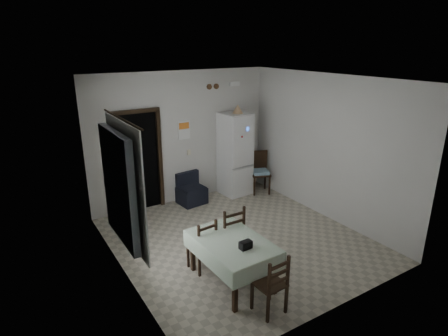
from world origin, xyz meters
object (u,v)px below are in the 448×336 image
fridge (235,154)px  dining_table (232,261)px  dining_chair_far_left (202,244)px  navy_seat (192,189)px  dining_chair_near_head (270,283)px  corner_chair (260,173)px  dining_chair_far_right (228,232)px

fridge → dining_table: bearing=-128.8°
fridge → dining_chair_far_left: bearing=-137.4°
navy_seat → dining_table: bearing=-112.0°
navy_seat → dining_chair_near_head: (-0.77, -3.74, 0.10)m
corner_chair → dining_chair_near_head: 4.23m
corner_chair → dining_chair_near_head: corner_chair is taller
navy_seat → corner_chair: bearing=-16.2°
dining_chair_near_head → corner_chair: bearing=-129.0°
dining_table → dining_chair_far_right: size_ratio=1.37×
dining_chair_far_left → fridge: bearing=-138.8°
dining_chair_far_left → dining_chair_near_head: 1.39m
navy_seat → dining_table: size_ratio=0.51×
fridge → corner_chair: fridge is taller
dining_table → dining_chair_near_head: bearing=-87.3°
navy_seat → dining_table: (-0.83, -2.92, 0.01)m
dining_chair_near_head → dining_chair_far_left: bearing=-82.2°
dining_chair_far_left → dining_chair_near_head: size_ratio=1.00×
corner_chair → dining_chair_far_left: corner_chair is taller
dining_chair_far_right → fridge: bearing=-125.1°
dining_table → dining_chair_near_head: 0.82m
navy_seat → dining_chair_far_right: size_ratio=0.70×
dining_chair_far_left → dining_chair_far_right: dining_chair_far_right is taller
dining_chair_far_right → dining_chair_near_head: dining_chair_far_right is taller
navy_seat → fridge: bearing=-6.2°
corner_chair → fridge: bearing=171.9°
navy_seat → dining_table: 3.04m
dining_chair_far_right → dining_table: bearing=63.1°
navy_seat → dining_chair_near_head: 3.82m
dining_chair_far_right → navy_seat: bearing=-102.3°
corner_chair → dining_chair_near_head: (-2.46, -3.44, -0.06)m
dining_chair_far_left → corner_chair: bearing=-148.7°
dining_table → dining_chair_far_left: bearing=109.9°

